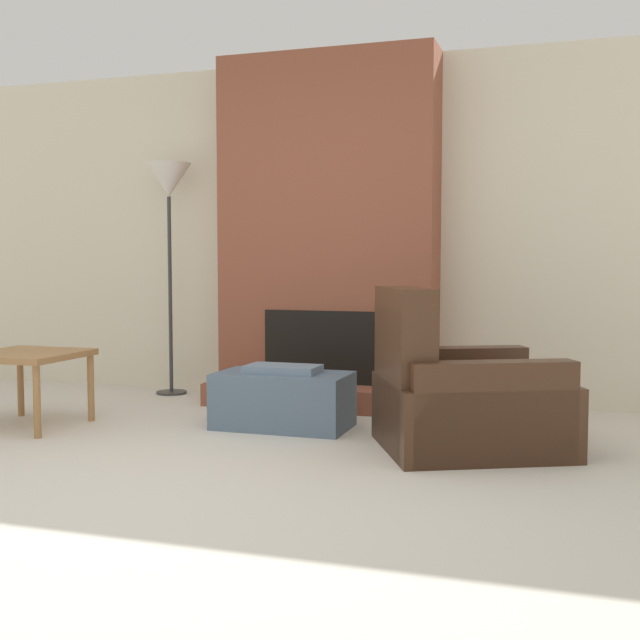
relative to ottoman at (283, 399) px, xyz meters
The scene contains 7 objects.
ground_plane 1.56m from the ottoman, 90.93° to the right, with size 24.00×24.00×0.00m, color beige.
wall_back 1.68m from the ottoman, 91.15° to the left, with size 7.38×0.06×2.60m, color beige.
fireplace 1.46m from the ottoman, 91.42° to the left, with size 1.65×0.70×2.60m.
ottoman is the anchor object (origin of this frame).
armchair 1.18m from the ottoman, 13.03° to the right, with size 1.25×1.18×0.92m.
side_table 1.66m from the ottoman, 163.55° to the right, with size 0.64×0.64×0.48m.
floor_lamp_left 2.18m from the ottoman, 143.91° to the left, with size 0.36×0.36×1.84m.
Camera 1 is at (1.81, -3.20, 1.06)m, focal length 45.00 mm.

